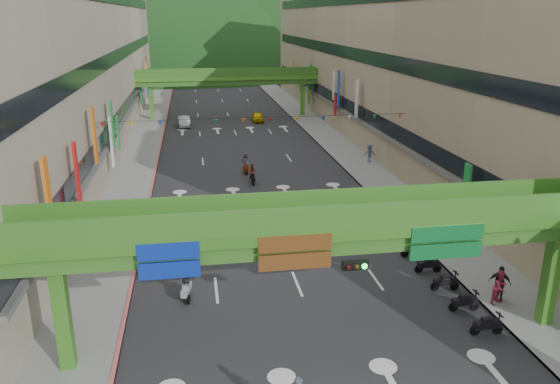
{
  "coord_description": "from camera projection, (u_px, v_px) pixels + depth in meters",
  "views": [
    {
      "loc": [
        -5.32,
        -14.9,
        14.28
      ],
      "look_at": [
        0.0,
        18.0,
        3.5
      ],
      "focal_mm": 35.0,
      "sensor_mm": 36.0,
      "label": 1
    }
  ],
  "objects": [
    {
      "name": "car_yellow",
      "position": [
        258.0,
        117.0,
        77.06
      ],
      "size": [
        1.66,
        3.91,
        1.32
      ],
      "primitive_type": "imported",
      "rotation": [
        0.0,
        0.0,
        -0.03
      ],
      "color": "#D9BC01",
      "rests_on": "ground"
    },
    {
      "name": "overpass_near",
      "position": [
        350.0,
        244.0,
        22.79
      ],
      "size": [
        28.0,
        12.27,
        7.1
      ],
      "color": "#4C9E2D",
      "rests_on": "ground"
    },
    {
      "name": "scooter_rider_mid",
      "position": [
        253.0,
        174.0,
        48.4
      ],
      "size": [
        0.73,
        1.6,
        1.84
      ],
      "color": "black",
      "rests_on": "ground"
    },
    {
      "name": "curb_right",
      "position": [
        311.0,
        136.0,
        67.51
      ],
      "size": [
        0.2,
        140.0,
        0.18
      ],
      "primitive_type": "cube",
      "color": "gray",
      "rests_on": "ground"
    },
    {
      "name": "scooter_rider_far",
      "position": [
        245.0,
        163.0,
        51.48
      ],
      "size": [
        0.9,
        1.6,
        2.03
      ],
      "color": "#861A01",
      "rests_on": "ground"
    },
    {
      "name": "pedestrian_red",
      "position": [
        500.0,
        290.0,
        27.91
      ],
      "size": [
        1.11,
        1.02,
        1.85
      ],
      "primitive_type": "imported",
      "rotation": [
        0.0,
        0.0,
        0.44
      ],
      "color": "#B82B55",
      "rests_on": "ground"
    },
    {
      "name": "curb_left",
      "position": [
        162.0,
        141.0,
        64.75
      ],
      "size": [
        0.2,
        140.0,
        0.18
      ],
      "primitive_type": "cube",
      "color": "#CC5959",
      "rests_on": "ground"
    },
    {
      "name": "pedestrian_blue",
      "position": [
        369.0,
        155.0,
        55.23
      ],
      "size": [
        0.86,
        0.58,
        1.78
      ],
      "primitive_type": "imported",
      "rotation": [
        0.0,
        0.0,
        3.2
      ],
      "color": "#35425F",
      "rests_on": "ground"
    },
    {
      "name": "pedestrian_dark",
      "position": [
        499.0,
        285.0,
        28.32
      ],
      "size": [
        1.18,
        1.0,
        1.89
      ],
      "primitive_type": "imported",
      "rotation": [
        0.0,
        0.0,
        -0.59
      ],
      "color": "black",
      "rests_on": "ground"
    },
    {
      "name": "building_row_left",
      "position": [
        65.0,
        62.0,
        60.37
      ],
      "size": [
        12.8,
        95.0,
        19.0
      ],
      "color": "#9E937F",
      "rests_on": "ground"
    },
    {
      "name": "bunting_string",
      "position": [
        257.0,
        120.0,
        45.54
      ],
      "size": [
        26.0,
        0.36,
        0.47
      ],
      "color": "black",
      "rests_on": "ground"
    },
    {
      "name": "hill_left",
      "position": [
        158.0,
        65.0,
        167.2
      ],
      "size": [
        168.0,
        140.0,
        112.0
      ],
      "primitive_type": "ellipsoid",
      "color": "#1C4419",
      "rests_on": "ground"
    },
    {
      "name": "sidewalk_left",
      "position": [
        145.0,
        142.0,
        64.46
      ],
      "size": [
        4.0,
        140.0,
        0.15
      ],
      "primitive_type": "cube",
      "color": "gray",
      "rests_on": "ground"
    },
    {
      "name": "sidewalk_right",
      "position": [
        326.0,
        136.0,
        67.8
      ],
      "size": [
        4.0,
        140.0,
        0.15
      ],
      "primitive_type": "cube",
      "color": "gray",
      "rests_on": "ground"
    },
    {
      "name": "hill_right",
      "position": [
        277.0,
        58.0,
        192.06
      ],
      "size": [
        208.0,
        176.0,
        128.0
      ],
      "primitive_type": "ellipsoid",
      "color": "#1C4419",
      "rests_on": "ground"
    },
    {
      "name": "road_slab",
      "position": [
        238.0,
        139.0,
        66.15
      ],
      "size": [
        18.0,
        140.0,
        0.02
      ],
      "primitive_type": "cube",
      "color": "#28282B",
      "rests_on": "ground"
    },
    {
      "name": "parked_scooter_row",
      "position": [
        445.0,
        282.0,
        29.61
      ],
      "size": [
        1.6,
        9.36,
        1.08
      ],
      "color": "black",
      "rests_on": "ground"
    },
    {
      "name": "car_silver",
      "position": [
        184.0,
        121.0,
        73.54
      ],
      "size": [
        1.75,
        4.39,
        1.42
      ],
      "primitive_type": "imported",
      "rotation": [
        0.0,
        0.0,
        0.06
      ],
      "color": "#A2A3AB",
      "rests_on": "ground"
    },
    {
      "name": "scooter_rider_left",
      "position": [
        186.0,
        283.0,
        28.58
      ],
      "size": [
        0.97,
        1.59,
        1.91
      ],
      "color": "#9E9DA7",
      "rests_on": "ground"
    },
    {
      "name": "overpass_far",
      "position": [
        228.0,
        81.0,
        78.58
      ],
      "size": [
        28.0,
        2.2,
        7.1
      ],
      "color": "#4C9E2D",
      "rests_on": "ground"
    },
    {
      "name": "building_row_right",
      "position": [
        392.0,
        58.0,
        66.12
      ],
      "size": [
        12.8,
        95.0,
        19.0
      ],
      "color": "gray",
      "rests_on": "ground"
    }
  ]
}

